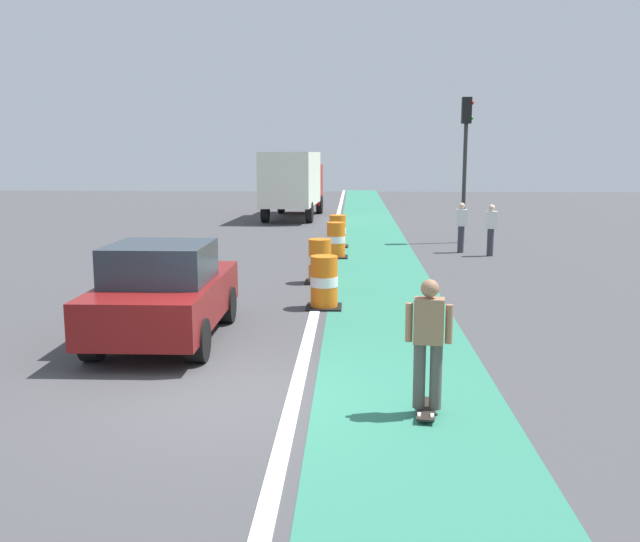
{
  "coord_description": "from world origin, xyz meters",
  "views": [
    {
      "loc": [
        1.65,
        -8.73,
        3.18
      ],
      "look_at": [
        1.08,
        3.48,
        1.1
      ],
      "focal_mm": 39.03,
      "sensor_mm": 36.0,
      "label": 1
    }
  ],
  "objects_px": {
    "traffic_barrel_front": "(324,283)",
    "traffic_barrel_back": "(336,240)",
    "skateboarder_on_lane": "(428,342)",
    "traffic_light_corner": "(466,144)",
    "pedestrian_crossing": "(461,226)",
    "pedestrian_waiting": "(491,228)",
    "delivery_truck_down_block": "(293,181)",
    "parked_sedan_nearest": "(164,293)",
    "traffic_barrel_far": "(338,231)",
    "traffic_barrel_mid": "(320,262)"
  },
  "relations": [
    {
      "from": "traffic_barrel_front",
      "to": "traffic_barrel_back",
      "type": "height_order",
      "value": "same"
    },
    {
      "from": "skateboarder_on_lane",
      "to": "traffic_light_corner",
      "type": "distance_m",
      "value": 17.28
    },
    {
      "from": "pedestrian_crossing",
      "to": "pedestrian_waiting",
      "type": "height_order",
      "value": "same"
    },
    {
      "from": "traffic_barrel_back",
      "to": "pedestrian_waiting",
      "type": "relative_size",
      "value": 0.68
    },
    {
      "from": "traffic_barrel_back",
      "to": "traffic_light_corner",
      "type": "height_order",
      "value": "traffic_light_corner"
    },
    {
      "from": "skateboarder_on_lane",
      "to": "traffic_barrel_front",
      "type": "bearing_deg",
      "value": 104.35
    },
    {
      "from": "skateboarder_on_lane",
      "to": "pedestrian_waiting",
      "type": "height_order",
      "value": "skateboarder_on_lane"
    },
    {
      "from": "traffic_light_corner",
      "to": "pedestrian_crossing",
      "type": "relative_size",
      "value": 3.17
    },
    {
      "from": "traffic_barrel_back",
      "to": "delivery_truck_down_block",
      "type": "distance_m",
      "value": 13.36
    },
    {
      "from": "delivery_truck_down_block",
      "to": "traffic_barrel_back",
      "type": "bearing_deg",
      "value": -79.53
    },
    {
      "from": "pedestrian_crossing",
      "to": "traffic_light_corner",
      "type": "bearing_deg",
      "value": 79.86
    },
    {
      "from": "skateboarder_on_lane",
      "to": "parked_sedan_nearest",
      "type": "xyz_separation_m",
      "value": [
        -4.12,
        3.23,
        -0.08
      ]
    },
    {
      "from": "traffic_barrel_far",
      "to": "pedestrian_crossing",
      "type": "xyz_separation_m",
      "value": [
        4.01,
        -1.22,
        0.33
      ]
    },
    {
      "from": "parked_sedan_nearest",
      "to": "pedestrian_waiting",
      "type": "relative_size",
      "value": 2.55
    },
    {
      "from": "traffic_barrel_front",
      "to": "traffic_light_corner",
      "type": "distance_m",
      "value": 12.19
    },
    {
      "from": "delivery_truck_down_block",
      "to": "traffic_barrel_front",
      "type": "bearing_deg",
      "value": -83.38
    },
    {
      "from": "parked_sedan_nearest",
      "to": "pedestrian_waiting",
      "type": "xyz_separation_m",
      "value": [
        7.49,
        10.3,
        0.03
      ]
    },
    {
      "from": "parked_sedan_nearest",
      "to": "delivery_truck_down_block",
      "type": "height_order",
      "value": "delivery_truck_down_block"
    },
    {
      "from": "traffic_barrel_far",
      "to": "delivery_truck_down_block",
      "type": "xyz_separation_m",
      "value": [
        -2.41,
        10.56,
        1.31
      ]
    },
    {
      "from": "traffic_barrel_mid",
      "to": "traffic_light_corner",
      "type": "bearing_deg",
      "value": 59.51
    },
    {
      "from": "parked_sedan_nearest",
      "to": "traffic_barrel_far",
      "type": "bearing_deg",
      "value": 77.66
    },
    {
      "from": "traffic_barrel_far",
      "to": "traffic_light_corner",
      "type": "distance_m",
      "value": 5.52
    },
    {
      "from": "traffic_light_corner",
      "to": "pedestrian_crossing",
      "type": "distance_m",
      "value": 3.7
    },
    {
      "from": "traffic_barrel_front",
      "to": "delivery_truck_down_block",
      "type": "bearing_deg",
      "value": 96.62
    },
    {
      "from": "traffic_barrel_back",
      "to": "traffic_barrel_far",
      "type": "bearing_deg",
      "value": 90.1
    },
    {
      "from": "traffic_barrel_front",
      "to": "pedestrian_crossing",
      "type": "relative_size",
      "value": 0.68
    },
    {
      "from": "pedestrian_crossing",
      "to": "pedestrian_waiting",
      "type": "distance_m",
      "value": 1.08
    },
    {
      "from": "traffic_barrel_far",
      "to": "skateboarder_on_lane",
      "type": "bearing_deg",
      "value": -84.7
    },
    {
      "from": "parked_sedan_nearest",
      "to": "traffic_barrel_front",
      "type": "bearing_deg",
      "value": 45.59
    },
    {
      "from": "skateboarder_on_lane",
      "to": "traffic_barrel_back",
      "type": "height_order",
      "value": "skateboarder_on_lane"
    },
    {
      "from": "pedestrian_crossing",
      "to": "skateboarder_on_lane",
      "type": "bearing_deg",
      "value": -100.21
    },
    {
      "from": "traffic_barrel_front",
      "to": "pedestrian_waiting",
      "type": "xyz_separation_m",
      "value": [
        4.88,
        7.64,
        0.33
      ]
    },
    {
      "from": "parked_sedan_nearest",
      "to": "pedestrian_waiting",
      "type": "distance_m",
      "value": 12.74
    },
    {
      "from": "traffic_barrel_mid",
      "to": "pedestrian_crossing",
      "type": "distance_m",
      "value": 7.0
    },
    {
      "from": "traffic_barrel_far",
      "to": "parked_sedan_nearest",
      "type": "bearing_deg",
      "value": -102.34
    },
    {
      "from": "skateboarder_on_lane",
      "to": "traffic_barrel_mid",
      "type": "bearing_deg",
      "value": 101.2
    },
    {
      "from": "pedestrian_crossing",
      "to": "traffic_barrel_front",
      "type": "bearing_deg",
      "value": -115.99
    },
    {
      "from": "traffic_light_corner",
      "to": "pedestrian_crossing",
      "type": "xyz_separation_m",
      "value": [
        -0.46,
        -2.56,
        -2.64
      ]
    },
    {
      "from": "traffic_barrel_front",
      "to": "delivery_truck_down_block",
      "type": "height_order",
      "value": "delivery_truck_down_block"
    },
    {
      "from": "traffic_barrel_front",
      "to": "delivery_truck_down_block",
      "type": "xyz_separation_m",
      "value": [
        -2.34,
        20.15,
        1.31
      ]
    },
    {
      "from": "traffic_barrel_far",
      "to": "traffic_barrel_mid",
      "type": "bearing_deg",
      "value": -92.48
    },
    {
      "from": "pedestrian_waiting",
      "to": "parked_sedan_nearest",
      "type": "bearing_deg",
      "value": -126.02
    },
    {
      "from": "pedestrian_crossing",
      "to": "parked_sedan_nearest",
      "type": "bearing_deg",
      "value": -121.23
    },
    {
      "from": "traffic_barrel_front",
      "to": "traffic_barrel_mid",
      "type": "bearing_deg",
      "value": 94.45
    },
    {
      "from": "pedestrian_waiting",
      "to": "delivery_truck_down_block",
      "type": "bearing_deg",
      "value": 119.99
    },
    {
      "from": "traffic_barrel_far",
      "to": "pedestrian_crossing",
      "type": "bearing_deg",
      "value": -17.0
    },
    {
      "from": "delivery_truck_down_block",
      "to": "traffic_light_corner",
      "type": "height_order",
      "value": "traffic_light_corner"
    },
    {
      "from": "traffic_barrel_mid",
      "to": "traffic_barrel_far",
      "type": "bearing_deg",
      "value": 87.52
    },
    {
      "from": "traffic_barrel_back",
      "to": "traffic_light_corner",
      "type": "xyz_separation_m",
      "value": [
        4.46,
        3.85,
        2.97
      ]
    },
    {
      "from": "traffic_barrel_mid",
      "to": "pedestrian_waiting",
      "type": "xyz_separation_m",
      "value": [
        5.1,
        4.8,
        0.33
      ]
    }
  ]
}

